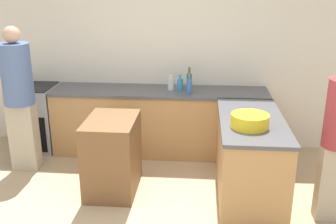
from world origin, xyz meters
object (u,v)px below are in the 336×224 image
Objects in this scene: range_oven at (37,117)px; olive_oil_bottle at (189,81)px; person_by_range at (19,95)px; water_bottle_blue at (189,86)px; mixing_bowl at (250,121)px; dish_soap_bottle at (180,84)px; vinegar_bottle_clear at (171,84)px; island_table at (112,155)px.

range_oven is 2.90× the size of olive_oil_bottle.
water_bottle_blue is at bearing 14.69° from person_by_range.
olive_oil_bottle is at bearing 116.17° from mixing_bowl.
range_oven is at bearing 99.71° from person_by_range.
vinegar_bottle_clear is (-0.12, 0.01, -0.00)m from dish_soap_bottle.
island_table is 1.38m from vinegar_bottle_clear.
person_by_range is (-2.04, -0.69, -0.04)m from olive_oil_bottle.
range_oven is 2.38× the size of mixing_bowl.
mixing_bowl is at bearing -63.83° from olive_oil_bottle.
vinegar_bottle_clear is at bearing 174.46° from dish_soap_bottle.
water_bottle_blue is 2.12m from person_by_range.
range_oven is at bearing -179.09° from vinegar_bottle_clear.
vinegar_bottle_clear is 0.12× the size of person_by_range.
water_bottle_blue is at bearing -87.65° from olive_oil_bottle.
olive_oil_bottle is at bearing 92.35° from water_bottle_blue.
dish_soap_bottle is 2.04m from person_by_range.
olive_oil_bottle is at bearing -0.90° from dish_soap_bottle.
water_bottle_blue is (0.01, -0.15, -0.02)m from olive_oil_bottle.
person_by_range reaches higher than dish_soap_bottle.
island_table is 2.25× the size of mixing_bowl.
mixing_bowl is at bearing -61.21° from water_bottle_blue.
vinegar_bottle_clear is at bearing 0.91° from range_oven.
mixing_bowl reaches higher than island_table.
person_by_range is at bearing -160.19° from dish_soap_bottle.
mixing_bowl is at bearing -8.43° from island_table.
olive_oil_bottle reaches higher than mixing_bowl.
vinegar_bottle_clear is (0.57, 1.13, 0.55)m from island_table.
range_oven is 4.36× the size of vinegar_bottle_clear.
vinegar_bottle_clear is (-0.25, 0.17, -0.02)m from water_bottle_blue.
dish_soap_bottle is 0.12m from vinegar_bottle_clear.
island_table is 0.48× the size of person_by_range.
dish_soap_bottle is at bearing 58.26° from island_table.
water_bottle_blue is at bearing -50.65° from dish_soap_bottle.
range_oven is 1.98m from vinegar_bottle_clear.
person_by_range reaches higher than range_oven.
dish_soap_bottle is (2.03, 0.02, 0.53)m from range_oven.
vinegar_bottle_clear reaches higher than mixing_bowl.
water_bottle_blue is 0.30m from vinegar_bottle_clear.
person_by_range is at bearing -80.29° from range_oven.
water_bottle_blue is (-0.65, 1.19, 0.04)m from mixing_bowl.
range_oven is 1.06× the size of island_table.
range_oven is 0.86m from person_by_range.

